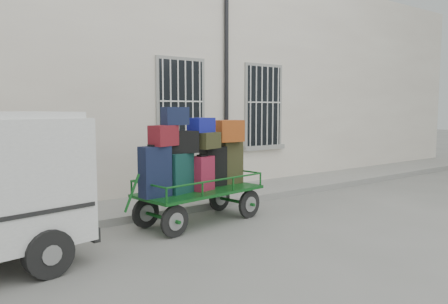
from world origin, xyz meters
name	(u,v)px	position (x,y,z in m)	size (l,w,h in m)	color
ground	(276,218)	(0.00, 0.00, 0.00)	(80.00, 80.00, 0.00)	slate
building	(148,81)	(0.00, 5.50, 3.00)	(24.00, 5.15, 6.00)	beige
sidewalk	(213,197)	(0.00, 2.20, 0.07)	(24.00, 1.70, 0.15)	gray
luggage_cart	(197,167)	(-1.47, 0.63, 1.09)	(2.95, 1.46, 2.21)	black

